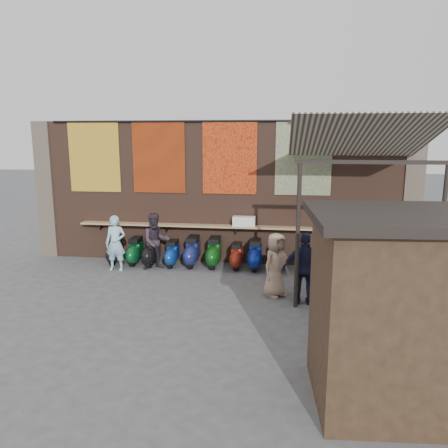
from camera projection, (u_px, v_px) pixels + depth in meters
The scene contains 34 objects.
ground at pixel (204, 292), 10.18m from camera, with size 70.00×70.00×0.00m, color #474749.
brick_wall at pixel (220, 193), 12.41m from camera, with size 10.00×0.40×4.00m, color brown.
pier_left at pixel (49, 190), 13.09m from camera, with size 0.50×0.50×4.00m, color #4C4238.
pier_right at pixel (411, 196), 11.73m from camera, with size 0.50×0.50×4.00m, color #4C4238.
eating_counter at pixel (218, 226), 12.23m from camera, with size 8.00×0.32×0.05m, color #9E7A51.
shelf_box at pixel (244, 221), 12.07m from camera, with size 0.62×0.28×0.27m, color white.
tapestry_redgold at pixel (94, 157), 12.47m from camera, with size 1.50×0.02×2.00m, color #973716.
tapestry_sun at pixel (159, 157), 12.22m from camera, with size 1.50×0.02×2.00m, color #E0440D.
tapestry_orange at pixel (230, 158), 11.96m from camera, with size 1.50×0.02×2.00m, color #C74718.
tapestry_multi at pixel (303, 158), 11.70m from camera, with size 1.50×0.02×2.00m, color #284093.
hang_rail at pixel (219, 121), 11.79m from camera, with size 0.06×0.06×9.50m, color black.
scooter_stool_0 at pixel (115, 251), 12.45m from camera, with size 0.33×0.73×0.69m, color black, non-canonical shape.
scooter_stool_1 at pixel (135, 251), 12.37m from camera, with size 0.36×0.79×0.75m, color #0B5026, non-canonical shape.
scooter_stool_2 at pixel (152, 251), 12.26m from camera, with size 0.38×0.84×0.80m, color black, non-canonical shape.
scooter_stool_3 at pixel (172, 254), 12.18m from camera, with size 0.34×0.75×0.71m, color navy, non-canonical shape.
scooter_stool_4 at pixel (192, 252), 12.18m from camera, with size 0.39×0.87×0.83m, color navy, non-canonical shape.
scooter_stool_5 at pixel (214, 253), 12.09m from camera, with size 0.39×0.86×0.82m, color #0E4A12, non-canonical shape.
scooter_stool_6 at pixel (237, 256), 11.96m from camera, with size 0.33×0.73×0.69m, color maroon, non-canonical shape.
scooter_stool_7 at pixel (255, 255), 11.88m from camera, with size 0.38×0.85×0.81m, color navy, non-canonical shape.
scooter_stool_8 at pixel (279, 256), 11.81m from camera, with size 0.36×0.81×0.77m, color #161349, non-canonical shape.
diner_left at pixel (116, 243), 11.74m from camera, with size 0.55×0.36×1.50m, color #98CBDD.
diner_right at pixel (156, 241), 11.86m from camera, with size 0.75×0.59×1.55m, color #30252F.
shopper_navy at pixel (305, 269), 9.34m from camera, with size 0.93×0.39×1.58m, color black.
shopper_grey at pixel (339, 278), 8.70m from camera, with size 1.04×0.60×1.61m, color #4E4F52.
shopper_tan at pixel (276, 265), 9.81m from camera, with size 0.72×0.47×1.47m, color #9B7A62.
market_stall at pixel (407, 315), 5.77m from camera, with size 2.32×1.74×2.52m, color black.
stall_roof at pixel (415, 217), 5.51m from camera, with size 2.60×2.00×0.12m, color black.
stall_sign at pixel (389, 255), 6.54m from camera, with size 1.20×0.04×0.50m, color gold.
stall_shelf at pixel (385, 312), 6.72m from camera, with size 1.93×0.10×0.06m, color #473321.
awning_canvas at pixel (361, 137), 9.90m from camera, with size 3.20×3.40×0.03m, color beige.
awning_ledger at pixel (351, 122), 11.36m from camera, with size 3.30×0.08×0.12m, color #33261C.
awning_header at pixel (373, 162), 8.53m from camera, with size 3.00×0.08×0.08m, color black.
awning_post_left at pixel (298, 236), 9.02m from camera, with size 0.09×0.09×3.10m, color black.
awning_post_right at pixel (441, 240), 8.65m from camera, with size 0.09×0.09×3.10m, color black.
Camera 1 is at (1.76, -9.51, 3.58)m, focal length 35.00 mm.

